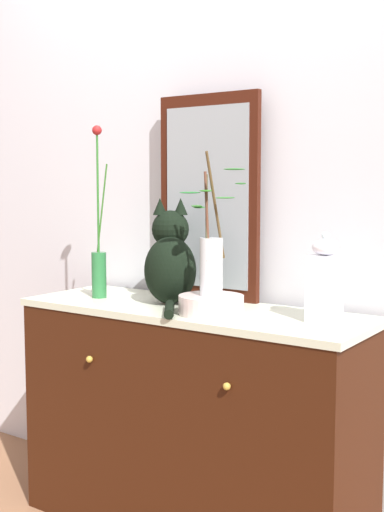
# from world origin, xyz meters

# --- Properties ---
(wall_back) EXTENTS (4.40, 0.08, 2.60)m
(wall_back) POSITION_xyz_m (0.00, 0.29, 1.30)
(wall_back) COLOR silver
(wall_back) RESTS_ON ground_plane
(sideboard) EXTENTS (1.27, 0.45, 0.81)m
(sideboard) POSITION_xyz_m (0.00, -0.00, 0.41)
(sideboard) COLOR #341609
(sideboard) RESTS_ON ground_plane
(mirror_leaning) EXTENTS (0.42, 0.03, 0.76)m
(mirror_leaning) POSITION_xyz_m (-0.06, 0.19, 1.19)
(mirror_leaning) COLOR #38140A
(mirror_leaning) RESTS_ON sideboard
(cat_sitting) EXTENTS (0.32, 0.39, 0.38)m
(cat_sitting) POSITION_xyz_m (-0.11, 0.02, 0.97)
(cat_sitting) COLOR black
(cat_sitting) RESTS_ON sideboard
(vase_slim_green) EXTENTS (0.08, 0.06, 0.64)m
(vase_slim_green) POSITION_xyz_m (-0.41, -0.03, 0.96)
(vase_slim_green) COLOR #296D38
(vase_slim_green) RESTS_ON sideboard
(bowl_porcelain) EXTENTS (0.22, 0.22, 0.06)m
(bowl_porcelain) POSITION_xyz_m (0.12, -0.07, 0.84)
(bowl_porcelain) COLOR silver
(bowl_porcelain) RESTS_ON sideboard
(vase_glass_clear) EXTENTS (0.23, 0.14, 0.47)m
(vase_glass_clear) POSITION_xyz_m (0.12, -0.07, 1.00)
(vase_glass_clear) COLOR silver
(vase_glass_clear) RESTS_ON bowl_porcelain
(jar_lidded_porcelain) EXTENTS (0.09, 0.09, 0.28)m
(jar_lidded_porcelain) POSITION_xyz_m (0.48, 0.03, 0.94)
(jar_lidded_porcelain) COLOR white
(jar_lidded_porcelain) RESTS_ON sideboard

